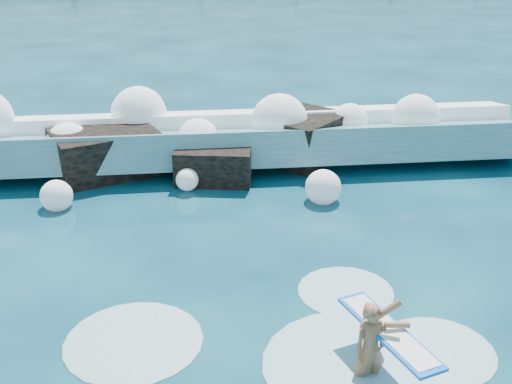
% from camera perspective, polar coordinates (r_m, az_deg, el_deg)
% --- Properties ---
extents(ground, '(200.00, 200.00, 0.00)m').
position_cam_1_polar(ground, '(12.45, -5.93, -9.08)').
color(ground, '#07293C').
rests_on(ground, ground).
extents(breaking_wave, '(19.91, 3.03, 1.72)m').
position_cam_1_polar(breaking_wave, '(18.62, -7.04, 4.35)').
color(breaking_wave, teal).
rests_on(breaking_wave, ground).
extents(rock_cluster, '(8.74, 3.56, 1.56)m').
position_cam_1_polar(rock_cluster, '(18.13, -5.02, 3.55)').
color(rock_cluster, black).
rests_on(rock_cluster, ground).
extents(surfer_with_board, '(1.19, 2.82, 1.60)m').
position_cam_1_polar(surfer_with_board, '(10.29, 10.49, -13.28)').
color(surfer_with_board, '#8E6242').
rests_on(surfer_with_board, ground).
extents(wave_spray, '(15.15, 5.10, 2.41)m').
position_cam_1_polar(wave_spray, '(18.31, -8.61, 5.64)').
color(wave_spray, white).
rests_on(wave_spray, ground).
extents(surf_foam, '(8.45, 5.97, 0.16)m').
position_cam_1_polar(surf_foam, '(10.76, 5.55, -15.01)').
color(surf_foam, silver).
rests_on(surf_foam, ground).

